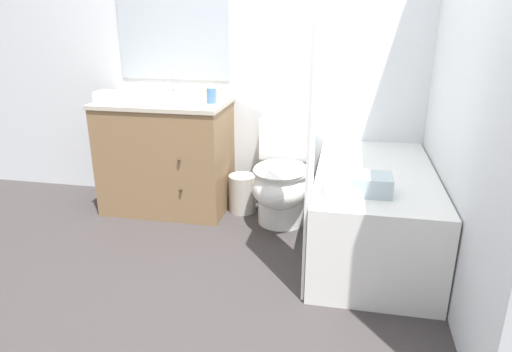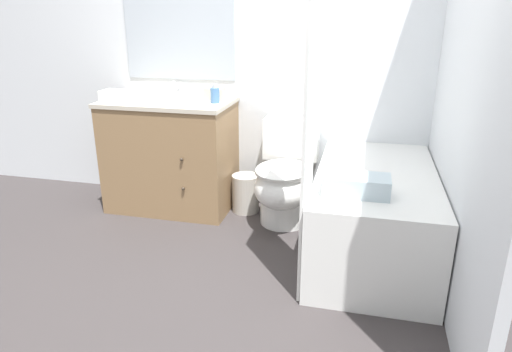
# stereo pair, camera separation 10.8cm
# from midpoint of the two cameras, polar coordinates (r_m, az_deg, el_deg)

# --- Properties ---
(ground_plane) EXTENTS (14.00, 14.00, 0.00)m
(ground_plane) POSITION_cam_midpoint_polar(r_m,az_deg,el_deg) (2.49, -4.84, -16.18)
(ground_plane) COLOR #383333
(wall_back) EXTENTS (8.00, 0.06, 2.50)m
(wall_back) POSITION_cam_midpoint_polar(r_m,az_deg,el_deg) (3.51, 2.65, 16.37)
(wall_back) COLOR silver
(wall_back) RESTS_ON ground_plane
(wall_right) EXTENTS (0.05, 2.51, 2.50)m
(wall_right) POSITION_cam_midpoint_polar(r_m,az_deg,el_deg) (2.72, 25.87, 13.49)
(wall_right) COLOR silver
(wall_right) RESTS_ON ground_plane
(vanity_cabinet) EXTENTS (0.95, 0.60, 0.85)m
(vanity_cabinet) POSITION_cam_midpoint_polar(r_m,az_deg,el_deg) (3.57, -9.71, 2.81)
(vanity_cabinet) COLOR olive
(vanity_cabinet) RESTS_ON ground_plane
(sink_faucet) EXTENTS (0.14, 0.12, 0.12)m
(sink_faucet) POSITION_cam_midpoint_polar(r_m,az_deg,el_deg) (3.66, -8.84, 10.45)
(sink_faucet) COLOR silver
(sink_faucet) RESTS_ON vanity_cabinet
(toilet) EXTENTS (0.41, 0.68, 0.72)m
(toilet) POSITION_cam_midpoint_polar(r_m,az_deg,el_deg) (3.28, 4.54, -0.58)
(toilet) COLOR white
(toilet) RESTS_ON ground_plane
(bathtub) EXTENTS (0.71, 1.37, 0.54)m
(bathtub) POSITION_cam_midpoint_polar(r_m,az_deg,el_deg) (2.98, 15.46, -4.41)
(bathtub) COLOR white
(bathtub) RESTS_ON ground_plane
(shower_curtain) EXTENTS (0.02, 0.40, 1.86)m
(shower_curtain) POSITION_cam_midpoint_polar(r_m,az_deg,el_deg) (2.34, 8.02, 6.63)
(shower_curtain) COLOR white
(shower_curtain) RESTS_ON ground_plane
(wastebasket) EXTENTS (0.21, 0.21, 0.29)m
(wastebasket) POSITION_cam_midpoint_polar(r_m,az_deg,el_deg) (3.51, -0.43, -2.17)
(wastebasket) COLOR #B7B2A8
(wastebasket) RESTS_ON ground_plane
(tissue_box) EXTENTS (0.14, 0.11, 0.11)m
(tissue_box) POSITION_cam_midpoint_polar(r_m,az_deg,el_deg) (3.45, -4.27, 10.26)
(tissue_box) COLOR beige
(tissue_box) RESTS_ON vanity_cabinet
(soap_dispenser) EXTENTS (0.07, 0.07, 0.14)m
(soap_dispenser) POSITION_cam_midpoint_polar(r_m,az_deg,el_deg) (3.31, -4.22, 10.10)
(soap_dispenser) COLOR #4C7AB2
(soap_dispenser) RESTS_ON vanity_cabinet
(hand_towel_folded) EXTENTS (0.21, 0.15, 0.08)m
(hand_towel_folded) POSITION_cam_midpoint_polar(r_m,az_deg,el_deg) (3.49, -16.18, 9.58)
(hand_towel_folded) COLOR white
(hand_towel_folded) RESTS_ON vanity_cabinet
(bath_towel_folded) EXTENTS (0.35, 0.19, 0.10)m
(bath_towel_folded) POSITION_cam_midpoint_polar(r_m,az_deg,el_deg) (2.49, 13.65, -1.10)
(bath_towel_folded) COLOR silver
(bath_towel_folded) RESTS_ON bathtub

